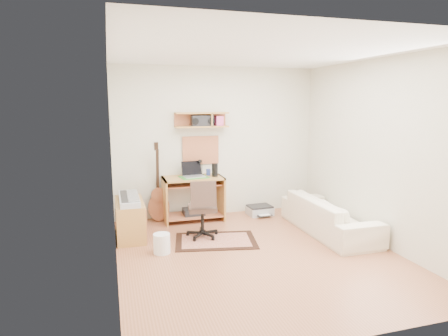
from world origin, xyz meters
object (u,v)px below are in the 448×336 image
object	(u,v)px
cabinet	(130,219)
printer	(260,210)
desk	(193,199)
sofa	(329,209)
task_chair	(202,208)

from	to	relation	value
cabinet	printer	world-z (taller)	cabinet
desk	cabinet	size ratio (longest dim) A/B	1.11
sofa	cabinet	bearing A→B (deg)	77.33
task_chair	cabinet	world-z (taller)	task_chair
printer	sofa	distance (m)	1.39
printer	sofa	world-z (taller)	sofa
desk	task_chair	bearing A→B (deg)	-93.30
cabinet	printer	xyz separation A→B (m)	(2.29, 0.52, -0.19)
task_chair	printer	distance (m)	1.56
task_chair	sofa	xyz separation A→B (m)	(1.92, -0.34, -0.08)
task_chair	cabinet	bearing A→B (deg)	170.32
cabinet	printer	distance (m)	2.35
desk	task_chair	xyz separation A→B (m)	(-0.05, -0.88, 0.08)
desk	sofa	xyz separation A→B (m)	(1.87, -1.22, -0.01)
desk	sofa	size ratio (longest dim) A/B	0.53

